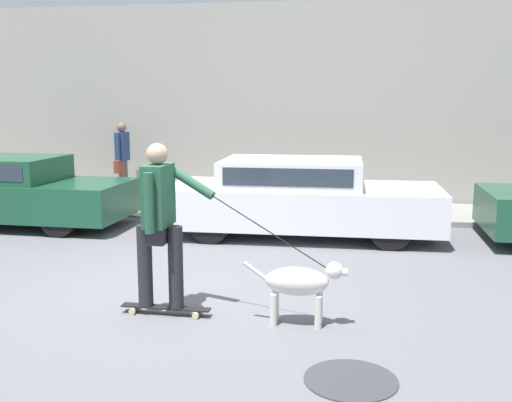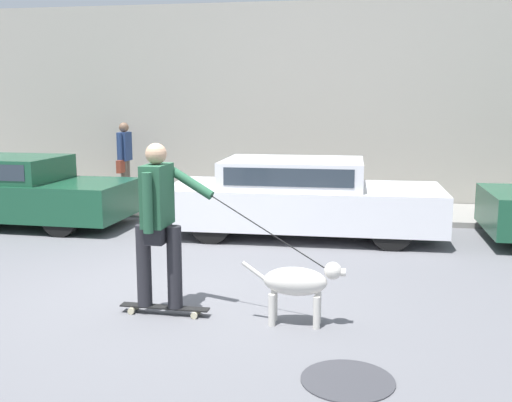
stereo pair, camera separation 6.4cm
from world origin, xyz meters
The scene contains 9 objects.
ground_plane centered at (0.00, 0.00, 0.00)m, with size 36.00×36.00×0.00m, color slate.
back_wall centered at (0.00, 6.64, 2.13)m, with size 32.00×0.30×4.25m.
sidewalk_curb centered at (0.00, 5.46, 0.05)m, with size 30.00×2.01×0.10m.
parked_car_0 centered at (-4.15, 3.46, 0.60)m, with size 4.32×1.82×1.23m.
parked_car_1 centered at (1.09, 3.45, 0.63)m, with size 4.49×1.85×1.27m.
dog centered at (1.44, -0.58, 0.43)m, with size 1.05×0.29×0.67m.
skateboarder centered at (-0.01, -0.52, 1.03)m, with size 2.25×0.64×1.81m.
pedestrian_with_bag centered at (-2.97, 5.94, 1.02)m, with size 0.21×0.66×1.65m.
manhole_cover centered at (1.96, -1.74, 0.01)m, with size 0.76×0.76×0.01m.
Camera 1 is at (1.92, -6.32, 2.24)m, focal length 42.00 mm.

